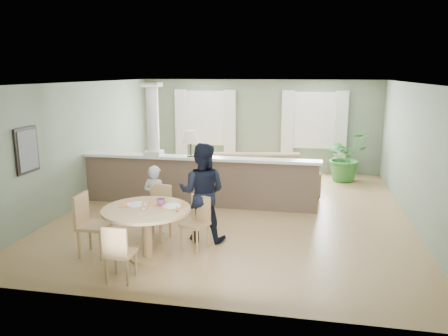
% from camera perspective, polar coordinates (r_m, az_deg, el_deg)
% --- Properties ---
extents(ground, '(8.00, 8.00, 0.00)m').
position_cam_1_polar(ground, '(9.42, 1.66, -5.58)').
color(ground, tan).
rests_on(ground, ground).
extents(room_shell, '(7.02, 8.02, 2.71)m').
position_cam_1_polar(room_shell, '(9.64, 2.16, 5.88)').
color(room_shell, gray).
rests_on(room_shell, ground).
extents(pony_wall, '(5.32, 0.38, 2.70)m').
position_cam_1_polar(pony_wall, '(9.62, -3.93, -0.85)').
color(pony_wall, brown).
rests_on(pony_wall, ground).
extents(sofa, '(3.31, 1.69, 0.92)m').
position_cam_1_polar(sofa, '(10.69, 3.68, -0.84)').
color(sofa, '#8D6F4D').
rests_on(sofa, ground).
extents(houseplant, '(1.59, 1.58, 1.34)m').
position_cam_1_polar(houseplant, '(12.29, 15.54, 1.47)').
color(houseplant, '#2F6F2C').
rests_on(houseplant, ground).
extents(dining_table, '(1.38, 1.38, 0.95)m').
position_cam_1_polar(dining_table, '(6.99, -10.00, -6.53)').
color(dining_table, tan).
rests_on(dining_table, ground).
extents(chair_far_boy, '(0.50, 0.50, 0.95)m').
position_cam_1_polar(chair_far_boy, '(7.88, -8.57, -5.34)').
color(chair_far_boy, tan).
rests_on(chair_far_boy, ground).
extents(chair_far_man, '(0.52, 0.52, 0.88)m').
position_cam_1_polar(chair_far_man, '(7.38, -3.51, -6.76)').
color(chair_far_man, tan).
rests_on(chair_far_man, ground).
extents(chair_near, '(0.38, 0.38, 0.85)m').
position_cam_1_polar(chair_near, '(6.36, -13.64, -10.52)').
color(chair_near, tan).
rests_on(chair_near, ground).
extents(chair_side, '(0.46, 0.46, 1.02)m').
position_cam_1_polar(chair_side, '(7.38, -17.17, -6.72)').
color(chair_side, tan).
rests_on(chair_side, ground).
extents(child_person, '(0.51, 0.39, 1.27)m').
position_cam_1_polar(child_person, '(8.08, -8.96, -4.08)').
color(child_person, '#A8A8AD').
rests_on(child_person, ground).
extents(man_person, '(0.85, 0.67, 1.74)m').
position_cam_1_polar(man_person, '(7.60, -2.85, -3.19)').
color(man_person, black).
rests_on(man_person, ground).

